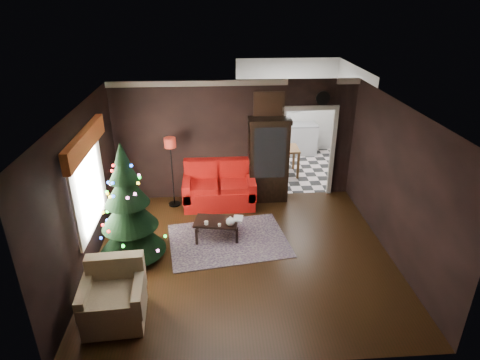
{
  "coord_description": "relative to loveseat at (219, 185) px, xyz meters",
  "views": [
    {
      "loc": [
        -0.5,
        -6.35,
        4.54
      ],
      "look_at": [
        0.0,
        0.9,
        1.15
      ],
      "focal_mm": 30.45,
      "sensor_mm": 36.0,
      "label": 1
    }
  ],
  "objects": [
    {
      "name": "floor",
      "position": [
        0.4,
        -2.05,
        -0.5
      ],
      "size": [
        5.5,
        5.5,
        0.0
      ],
      "primitive_type": "plane",
      "color": "black",
      "rests_on": "ground"
    },
    {
      "name": "rug",
      "position": [
        0.14,
        -1.53,
        -0.49
      ],
      "size": [
        2.52,
        1.99,
        0.01
      ],
      "primitive_type": "cube",
      "rotation": [
        0.0,
        0.0,
        0.14
      ],
      "color": "#55384B",
      "rests_on": "ground"
    },
    {
      "name": "kitchen_counter",
      "position": [
        2.1,
        3.15,
        -0.05
      ],
      "size": [
        1.8,
        0.6,
        0.9
      ],
      "primitive_type": "cube",
      "color": "silver",
      "rests_on": "ground"
    },
    {
      "name": "christmas_tree",
      "position": [
        -1.65,
        -1.95,
        0.55
      ],
      "size": [
        1.51,
        1.51,
        2.3
      ],
      "primitive_type": null,
      "rotation": [
        0.0,
        0.0,
        -0.31
      ],
      "color": "black",
      "rests_on": "ground"
    },
    {
      "name": "floor_lamp",
      "position": [
        -1.05,
        0.04,
        0.33
      ],
      "size": [
        0.3,
        0.3,
        1.64
      ],
      "primitive_type": null,
      "rotation": [
        0.0,
        0.0,
        -0.08
      ],
      "color": "black",
      "rests_on": "ground"
    },
    {
      "name": "valance",
      "position": [
        -2.23,
        -1.85,
        1.77
      ],
      "size": [
        0.12,
        2.1,
        0.35
      ],
      "primitive_type": "cube",
      "color": "#994820",
      "rests_on": "wall_left"
    },
    {
      "name": "kitchen_floor",
      "position": [
        2.1,
        1.95,
        -0.5
      ],
      "size": [
        3.0,
        3.0,
        0.0
      ],
      "primitive_type": "plane",
      "color": "silver",
      "rests_on": "ground"
    },
    {
      "name": "curio_cabinet",
      "position": [
        1.15,
        0.22,
        0.45
      ],
      "size": [
        0.9,
        0.45,
        1.9
      ],
      "primitive_type": null,
      "color": "black",
      "rests_on": "ground"
    },
    {
      "name": "armchair",
      "position": [
        -1.65,
        -3.55,
        -0.04
      ],
      "size": [
        0.97,
        0.97,
        0.93
      ],
      "primitive_type": null,
      "rotation": [
        0.0,
        0.0,
        0.06
      ],
      "color": "#9F7F61",
      "rests_on": "ground"
    },
    {
      "name": "left_window",
      "position": [
        -2.31,
        -1.85,
        0.95
      ],
      "size": [
        0.05,
        1.6,
        1.4
      ],
      "primitive_type": "cube",
      "color": "white",
      "rests_on": "wall_left"
    },
    {
      "name": "wall_clock",
      "position": [
        2.35,
        0.4,
        1.88
      ],
      "size": [
        0.32,
        0.32,
        0.06
      ],
      "primitive_type": "cylinder",
      "color": "silver",
      "rests_on": "wall_back"
    },
    {
      "name": "kitchen_table",
      "position": [
        1.8,
        1.65,
        -0.12
      ],
      "size": [
        0.7,
        0.7,
        0.75
      ],
      "primitive_type": null,
      "color": "brown",
      "rests_on": "ground"
    },
    {
      "name": "wall_left",
      "position": [
        -2.35,
        -2.05,
        0.9
      ],
      "size": [
        0.0,
        5.5,
        5.5
      ],
      "primitive_type": "plane",
      "rotation": [
        1.57,
        0.0,
        1.57
      ],
      "color": "black",
      "rests_on": "ground"
    },
    {
      "name": "wall_right",
      "position": [
        3.15,
        -2.05,
        0.9
      ],
      "size": [
        0.0,
        5.5,
        5.5
      ],
      "primitive_type": "plane",
      "rotation": [
        1.57,
        0.0,
        -1.57
      ],
      "color": "black",
      "rests_on": "ground"
    },
    {
      "name": "wall_back",
      "position": [
        0.4,
        0.45,
        0.9
      ],
      "size": [
        5.5,
        0.0,
        5.5
      ],
      "primitive_type": "plane",
      "rotation": [
        1.57,
        0.0,
        0.0
      ],
      "color": "black",
      "rests_on": "ground"
    },
    {
      "name": "ceiling",
      "position": [
        0.4,
        -2.05,
        2.3
      ],
      "size": [
        5.5,
        5.5,
        0.0
      ],
      "primitive_type": "plane",
      "rotation": [
        3.14,
        0.0,
        0.0
      ],
      "color": "white",
      "rests_on": "ground"
    },
    {
      "name": "book",
      "position": [
        0.25,
        -1.36,
        0.03
      ],
      "size": [
        0.19,
        0.05,
        0.26
      ],
      "primitive_type": "imported",
      "rotation": [
        0.0,
        0.0,
        -0.18
      ],
      "color": "tan",
      "rests_on": "coffee_table"
    },
    {
      "name": "kitchen_window",
      "position": [
        2.1,
        3.4,
        1.2
      ],
      "size": [
        0.7,
        0.06,
        0.7
      ],
      "primitive_type": "cube",
      "color": "white",
      "rests_on": "ground"
    },
    {
      "name": "cup_a",
      "position": [
        -0.29,
        -1.54,
        -0.07
      ],
      "size": [
        0.09,
        0.09,
        0.07
      ],
      "primitive_type": "cylinder",
      "rotation": [
        0.0,
        0.0,
        0.13
      ],
      "color": "white",
      "rests_on": "coffee_table"
    },
    {
      "name": "loveseat",
      "position": [
        0.0,
        0.0,
        0.0
      ],
      "size": [
        1.7,
        0.9,
        1.0
      ],
      "primitive_type": null,
      "color": "#920F08",
      "rests_on": "ground"
    },
    {
      "name": "teapot",
      "position": [
        0.18,
        -1.62,
        -0.01
      ],
      "size": [
        0.25,
        0.25,
        0.19
      ],
      "primitive_type": null,
      "rotation": [
        0.0,
        0.0,
        0.32
      ],
      "color": "white",
      "rests_on": "coffee_table"
    },
    {
      "name": "cup_b",
      "position": [
        -0.03,
        -1.62,
        -0.08
      ],
      "size": [
        0.06,
        0.06,
        0.05
      ],
      "primitive_type": "cylinder",
      "rotation": [
        0.0,
        0.0,
        -0.06
      ],
      "color": "white",
      "rests_on": "coffee_table"
    },
    {
      "name": "coffee_table",
      "position": [
        -0.09,
        -1.42,
        -0.3
      ],
      "size": [
        0.93,
        0.66,
        0.39
      ],
      "primitive_type": null,
      "rotation": [
        0.0,
        0.0,
        -0.18
      ],
      "color": "black",
      "rests_on": "rug"
    },
    {
      "name": "painting",
      "position": [
        1.15,
        0.41,
        1.75
      ],
      "size": [
        0.62,
        0.05,
        0.52
      ],
      "primitive_type": "cube",
      "color": "#BE774B",
      "rests_on": "wall_back"
    },
    {
      "name": "doorway",
      "position": [
        2.1,
        0.45,
        0.55
      ],
      "size": [
        1.1,
        0.1,
        2.1
      ],
      "primitive_type": null,
      "color": "beige",
      "rests_on": "ground"
    },
    {
      "name": "wall_front",
      "position": [
        0.4,
        -4.55,
        0.9
      ],
      "size": [
        5.5,
        0.0,
        5.5
      ],
      "primitive_type": "plane",
      "rotation": [
        -1.57,
        0.0,
        0.0
      ],
      "color": "black",
      "rests_on": "ground"
    }
  ]
}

